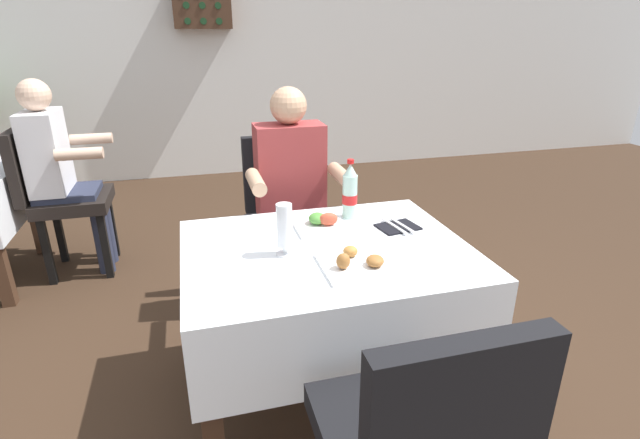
{
  "coord_description": "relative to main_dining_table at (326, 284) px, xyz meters",
  "views": [
    {
      "loc": [
        -0.59,
        -1.55,
        1.53
      ],
      "look_at": [
        -0.11,
        0.2,
        0.8
      ],
      "focal_mm": 26.83,
      "sensor_mm": 36.0,
      "label": 1
    }
  ],
  "objects": [
    {
      "name": "ground_plane",
      "position": [
        0.11,
        -0.1,
        -0.56
      ],
      "size": [
        11.0,
        11.0,
        0.0
      ],
      "primitive_type": "plane",
      "color": "#382619"
    },
    {
      "name": "back_wall",
      "position": [
        0.11,
        3.78,
        0.98
      ],
      "size": [
        11.0,
        0.12,
        3.08
      ],
      "primitive_type": "cube",
      "color": "white",
      "rests_on": "ground"
    },
    {
      "name": "main_dining_table",
      "position": [
        0.0,
        0.0,
        0.0
      ],
      "size": [
        1.12,
        0.88,
        0.72
      ],
      "color": "white",
      "rests_on": "ground"
    },
    {
      "name": "chair_far_diner_seat",
      "position": [
        0.0,
        0.83,
        -0.0
      ],
      "size": [
        0.44,
        0.5,
        0.97
      ],
      "color": "black",
      "rests_on": "ground"
    },
    {
      "name": "seated_diner_far",
      "position": [
        0.02,
        0.72,
        0.16
      ],
      "size": [
        0.5,
        0.46,
        1.26
      ],
      "color": "#282D42",
      "rests_on": "ground"
    },
    {
      "name": "plate_near_camera",
      "position": [
        0.06,
        -0.19,
        0.18
      ],
      "size": [
        0.26,
        0.26,
        0.07
      ],
      "color": "white",
      "rests_on": "main_dining_table"
    },
    {
      "name": "plate_far_diner",
      "position": [
        0.03,
        0.2,
        0.19
      ],
      "size": [
        0.22,
        0.22,
        0.07
      ],
      "color": "white",
      "rests_on": "main_dining_table"
    },
    {
      "name": "beer_glass_left",
      "position": [
        -0.17,
        -0.02,
        0.28
      ],
      "size": [
        0.07,
        0.07,
        0.2
      ],
      "color": "white",
      "rests_on": "main_dining_table"
    },
    {
      "name": "cola_bottle_primary",
      "position": [
        0.19,
        0.28,
        0.29
      ],
      "size": [
        0.07,
        0.07,
        0.27
      ],
      "color": "silver",
      "rests_on": "main_dining_table"
    },
    {
      "name": "napkin_cutlery_set",
      "position": [
        0.35,
        0.11,
        0.17
      ],
      "size": [
        0.19,
        0.2,
        0.01
      ],
      "color": "black",
      "rests_on": "main_dining_table"
    },
    {
      "name": "background_chair_right",
      "position": [
        -1.34,
        1.59,
        -0.0
      ],
      "size": [
        0.5,
        0.44,
        0.97
      ],
      "color": "black",
      "rests_on": "ground"
    },
    {
      "name": "background_patron",
      "position": [
        -1.29,
        1.59,
        0.16
      ],
      "size": [
        0.46,
        0.5,
        1.26
      ],
      "color": "#282D42",
      "rests_on": "ground"
    },
    {
      "name": "wall_bottle_rack",
      "position": [
        -0.25,
        3.61,
        1.18
      ],
      "size": [
        0.56,
        0.21,
        0.42
      ],
      "color": "#472D1E"
    }
  ]
}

